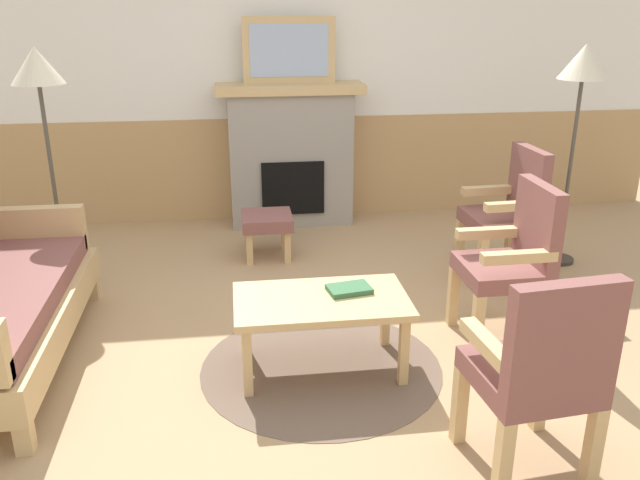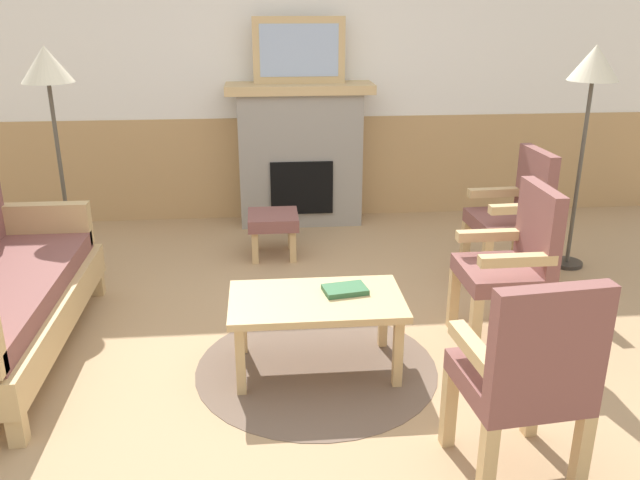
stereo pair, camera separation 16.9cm
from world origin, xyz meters
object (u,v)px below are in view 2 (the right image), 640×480
object	(u,v)px
fireplace	(300,154)
footstool	(273,223)
coffee_table	(316,307)
floor_lamp_by_chairs	(593,78)
framed_picture	(299,50)
floor_lamp_by_couch	(48,80)
armchair_front_left	(528,372)
armchair_near_fireplace	(516,210)
armchair_by_window_left	(515,259)
book_on_table	(345,290)

from	to	relation	value
fireplace	footstool	xyz separation A→B (m)	(-0.28, -0.85, -0.37)
coffee_table	floor_lamp_by_chairs	world-z (taller)	floor_lamp_by_chairs
framed_picture	floor_lamp_by_couch	size ratio (longest dim) A/B	0.48
footstool	floor_lamp_by_chairs	bearing A→B (deg)	-10.11
fireplace	armchair_front_left	xyz separation A→B (m)	(0.72, -3.61, -0.11)
armchair_near_fireplace	armchair_by_window_left	size ratio (longest dim) A/B	1.00
armchair_near_fireplace	floor_lamp_by_chairs	xyz separation A→B (m)	(0.55, 0.22, 0.91)
book_on_table	floor_lamp_by_chairs	distance (m)	2.53
fireplace	armchair_by_window_left	size ratio (longest dim) A/B	1.33
coffee_table	floor_lamp_by_chairs	size ratio (longest dim) A/B	0.57
armchair_near_fireplace	floor_lamp_by_chairs	size ratio (longest dim) A/B	0.58
armchair_near_fireplace	footstool	bearing A→B (deg)	160.24
floor_lamp_by_couch	coffee_table	bearing A→B (deg)	-42.26
coffee_table	book_on_table	size ratio (longest dim) A/B	4.04
fireplace	floor_lamp_by_couch	bearing A→B (deg)	-150.61
armchair_by_window_left	fireplace	bearing A→B (deg)	114.97
armchair_near_fireplace	floor_lamp_by_chairs	distance (m)	1.09
coffee_table	armchair_by_window_left	distance (m)	1.22
coffee_table	book_on_table	xyz separation A→B (m)	(0.17, 0.06, 0.07)
floor_lamp_by_couch	floor_lamp_by_chairs	xyz separation A→B (m)	(3.85, -0.23, 0.00)
floor_lamp_by_chairs	footstool	bearing A→B (deg)	169.89
fireplace	footstool	distance (m)	0.97
book_on_table	armchair_by_window_left	xyz separation A→B (m)	(1.03, 0.15, 0.08)
fireplace	armchair_front_left	world-z (taller)	fireplace
floor_lamp_by_chairs	book_on_table	bearing A→B (deg)	-146.33
armchair_by_window_left	armchair_front_left	distance (m)	1.27
book_on_table	floor_lamp_by_chairs	xyz separation A→B (m)	(1.94, 1.29, 1.00)
footstool	floor_lamp_by_chairs	distance (m)	2.61
armchair_near_fireplace	framed_picture	bearing A→B (deg)	134.95
fireplace	floor_lamp_by_chairs	bearing A→B (deg)	-31.88
book_on_table	armchair_near_fireplace	bearing A→B (deg)	37.65
footstool	floor_lamp_by_couch	xyz separation A→B (m)	(-1.55, -0.18, 1.17)
armchair_near_fireplace	floor_lamp_by_couch	distance (m)	3.45
framed_picture	floor_lamp_by_couch	world-z (taller)	framed_picture
framed_picture	floor_lamp_by_couch	xyz separation A→B (m)	(-1.82, -1.03, -0.11)
armchair_front_left	floor_lamp_by_chairs	world-z (taller)	floor_lamp_by_chairs
armchair_by_window_left	footstool	bearing A→B (deg)	131.96
book_on_table	armchair_near_fireplace	distance (m)	1.75
footstool	floor_lamp_by_couch	world-z (taller)	floor_lamp_by_couch
book_on_table	armchair_front_left	xyz separation A→B (m)	(0.63, -1.06, 0.08)
fireplace	armchair_by_window_left	distance (m)	2.65
book_on_table	armchair_by_window_left	world-z (taller)	armchair_by_window_left
footstool	armchair_near_fireplace	xyz separation A→B (m)	(1.75, -0.63, 0.25)
armchair_by_window_left	armchair_front_left	xyz separation A→B (m)	(-0.40, -1.21, 0.00)
footstool	armchair_front_left	xyz separation A→B (m)	(0.99, -2.76, 0.25)
armchair_by_window_left	framed_picture	bearing A→B (deg)	114.97
fireplace	floor_lamp_by_couch	xyz separation A→B (m)	(-1.82, -1.03, 0.80)
framed_picture	armchair_by_window_left	bearing A→B (deg)	-65.03
coffee_table	footstool	world-z (taller)	coffee_table
floor_lamp_by_couch	armchair_front_left	bearing A→B (deg)	-45.48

